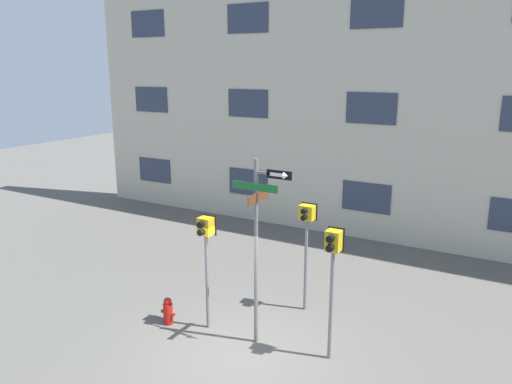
{
  "coord_description": "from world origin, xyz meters",
  "views": [
    {
      "loc": [
        4.99,
        -8.02,
        5.96
      ],
      "look_at": [
        0.04,
        0.69,
        3.45
      ],
      "focal_mm": 35.0,
      "sensor_mm": 36.0,
      "label": 1
    }
  ],
  "objects_px": {
    "fire_hydrant": "(168,311)",
    "pedestrian_signal_right": "(333,259)",
    "pedestrian_signal_left": "(206,241)",
    "pedestrian_signal_across": "(307,227)",
    "street_sign_pole": "(259,236)"
  },
  "relations": [
    {
      "from": "pedestrian_signal_right",
      "to": "fire_hydrant",
      "type": "relative_size",
      "value": 4.25
    },
    {
      "from": "fire_hydrant",
      "to": "pedestrian_signal_right",
      "type": "bearing_deg",
      "value": 7.75
    },
    {
      "from": "street_sign_pole",
      "to": "pedestrian_signal_across",
      "type": "height_order",
      "value": "street_sign_pole"
    },
    {
      "from": "street_sign_pole",
      "to": "pedestrian_signal_right",
      "type": "bearing_deg",
      "value": 6.87
    },
    {
      "from": "pedestrian_signal_right",
      "to": "pedestrian_signal_left",
      "type": "bearing_deg",
      "value": -176.16
    },
    {
      "from": "street_sign_pole",
      "to": "pedestrian_signal_across",
      "type": "xyz_separation_m",
      "value": [
        0.24,
        1.96,
        -0.32
      ]
    },
    {
      "from": "street_sign_pole",
      "to": "pedestrian_signal_right",
      "type": "height_order",
      "value": "street_sign_pole"
    },
    {
      "from": "street_sign_pole",
      "to": "pedestrian_signal_left",
      "type": "height_order",
      "value": "street_sign_pole"
    },
    {
      "from": "street_sign_pole",
      "to": "pedestrian_signal_left",
      "type": "bearing_deg",
      "value": -179.73
    },
    {
      "from": "pedestrian_signal_across",
      "to": "fire_hydrant",
      "type": "bearing_deg",
      "value": -137.81
    },
    {
      "from": "pedestrian_signal_right",
      "to": "fire_hydrant",
      "type": "distance_m",
      "value": 4.35
    },
    {
      "from": "pedestrian_signal_right",
      "to": "pedestrian_signal_across",
      "type": "distance_m",
      "value": 2.22
    },
    {
      "from": "pedestrian_signal_left",
      "to": "street_sign_pole",
      "type": "bearing_deg",
      "value": 0.27
    },
    {
      "from": "pedestrian_signal_left",
      "to": "pedestrian_signal_right",
      "type": "bearing_deg",
      "value": 3.84
    },
    {
      "from": "pedestrian_signal_left",
      "to": "pedestrian_signal_across",
      "type": "bearing_deg",
      "value": 50.7
    }
  ]
}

